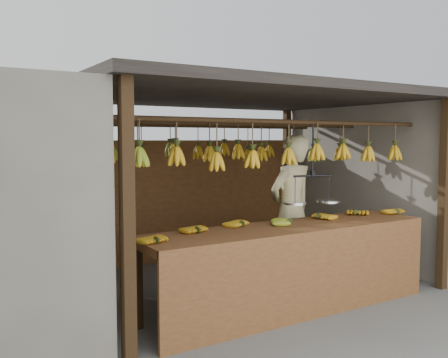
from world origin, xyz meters
TOP-DOWN VIEW (x-y plane):
  - ground at (0.00, 0.00)m, footprint 80.00×80.00m
  - stall at (0.00, 0.33)m, footprint 4.30×3.30m
  - neighbor_right at (3.60, 0.00)m, footprint 3.00×3.00m
  - counter at (-0.06, -1.22)m, footprint 3.41×0.76m
  - hanging_bananas at (-0.00, -0.00)m, footprint 3.58×2.25m
  - balance_scale at (0.35, -1.00)m, footprint 0.67×0.33m
  - vendor at (0.58, -0.37)m, footprint 0.75×0.56m
  - bag_bundles at (1.94, 1.35)m, footprint 0.08×0.26m

SIDE VIEW (x-z plane):
  - ground at x=0.00m, z-range 0.00..0.00m
  - counter at x=-0.06m, z-range 0.22..1.18m
  - vendor at x=0.58m, z-range 0.00..1.87m
  - bag_bundles at x=1.94m, z-range 0.37..1.67m
  - neighbor_right at x=3.60m, z-range 0.00..2.30m
  - balance_scale at x=0.35m, z-range 0.72..1.62m
  - hanging_bananas at x=0.00m, z-range 1.44..1.83m
  - stall at x=0.00m, z-range 0.77..3.17m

